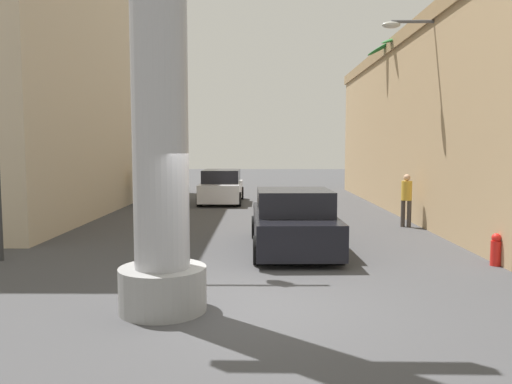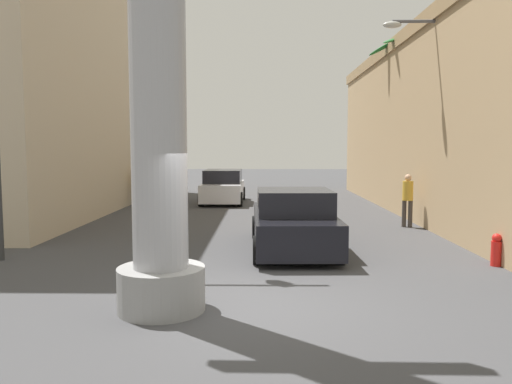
# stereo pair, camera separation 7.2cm
# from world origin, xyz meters

# --- Properties ---
(ground_plane) EXTENTS (86.12, 86.12, 0.00)m
(ground_plane) POSITION_xyz_m (0.00, 10.00, 0.00)
(ground_plane) COLOR #424244
(building_left) EXTENTS (7.49, 17.94, 11.37)m
(building_left) POSITION_xyz_m (-9.53, 13.37, 5.69)
(building_left) COLOR #C6B293
(building_left) RESTS_ON ground
(building_right) EXTENTS (8.51, 21.11, 6.95)m
(building_right) POSITION_xyz_m (9.53, 12.60, 3.49)
(building_right) COLOR tan
(building_right) RESTS_ON ground
(street_lamp) EXTENTS (2.16, 0.28, 6.55)m
(street_lamp) POSITION_xyz_m (5.54, 7.50, 3.97)
(street_lamp) COLOR #59595E
(street_lamp) RESTS_ON ground
(traffic_light_mast) EXTENTS (4.93, 0.32, 6.18)m
(traffic_light_mast) POSITION_xyz_m (-4.41, 3.20, 4.32)
(traffic_light_mast) COLOR #333333
(traffic_light_mast) RESTS_ON ground
(car_lead) EXTENTS (2.16, 4.66, 1.56)m
(car_lead) POSITION_xyz_m (0.93, 4.47, 0.70)
(car_lead) COLOR black
(car_lead) RESTS_ON ground
(car_far) EXTENTS (1.96, 4.25, 1.56)m
(car_far) POSITION_xyz_m (-1.72, 15.38, 0.74)
(car_far) COLOR black
(car_far) RESTS_ON ground
(palm_tree_mid_right) EXTENTS (2.85, 2.95, 7.19)m
(palm_tree_mid_right) POSITION_xyz_m (5.78, 12.75, 4.66)
(palm_tree_mid_right) COLOR brown
(palm_tree_mid_right) RESTS_ON ground
(palm_tree_near_right) EXTENTS (2.40, 2.36, 8.75)m
(palm_tree_near_right) POSITION_xyz_m (6.04, 4.95, 5.07)
(palm_tree_near_right) COLOR brown
(palm_tree_near_right) RESTS_ON ground
(pedestrian_mid_right) EXTENTS (0.47, 0.47, 1.73)m
(pedestrian_mid_right) POSITION_xyz_m (4.87, 8.19, 1.01)
(pedestrian_mid_right) COLOR #3F3833
(pedestrian_mid_right) RESTS_ON ground
(pedestrian_far_left) EXTENTS (0.47, 0.47, 1.70)m
(pedestrian_far_left) POSITION_xyz_m (-5.48, 14.30, 0.99)
(pedestrian_far_left) COLOR #3F3833
(pedestrian_far_left) RESTS_ON ground
(fire_hydrant) EXTENTS (0.22, 0.22, 0.72)m
(fire_hydrant) POSITION_xyz_m (5.27, 2.80, 0.35)
(fire_hydrant) COLOR red
(fire_hydrant) RESTS_ON ground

